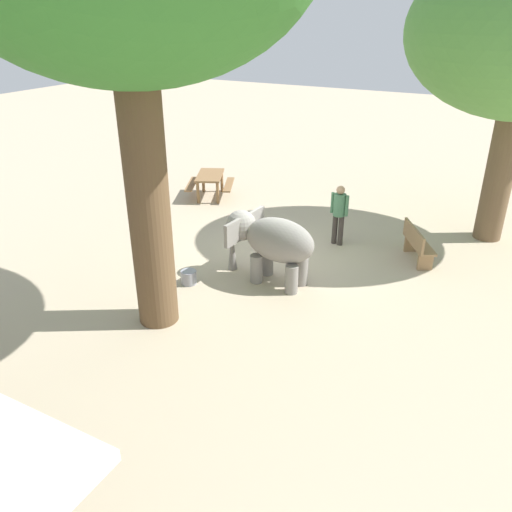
{
  "coord_description": "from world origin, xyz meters",
  "views": [
    {
      "loc": [
        -5.11,
        10.49,
        5.7
      ],
      "look_at": [
        -0.35,
        1.54,
        0.8
      ],
      "focal_mm": 36.05,
      "sensor_mm": 36.0,
      "label": 1
    }
  ],
  "objects": [
    {
      "name": "picnic_table_near",
      "position": [
        3.91,
        -3.23,
        0.59
      ],
      "size": [
        1.98,
        1.99,
        0.78
      ],
      "rotation": [
        0.0,
        0.0,
        5.15
      ],
      "color": "olive",
      "rests_on": "ground_plane"
    },
    {
      "name": "ground_plane",
      "position": [
        0.0,
        0.0,
        0.0
      ],
      "size": [
        60.0,
        60.0,
        0.0
      ],
      "primitive_type": "plane",
      "color": "#BAA88C"
    },
    {
      "name": "elephant",
      "position": [
        -0.46,
        1.06,
        1.0
      ],
      "size": [
        2.28,
        1.53,
        1.57
      ],
      "rotation": [
        0.0,
        0.0,
        6.2
      ],
      "color": "gray",
      "rests_on": "ground_plane"
    },
    {
      "name": "feed_bucket",
      "position": [
        1.11,
        2.08,
        0.16
      ],
      "size": [
        0.36,
        0.36,
        0.32
      ],
      "primitive_type": "cylinder",
      "color": "gray",
      "rests_on": "ground_plane"
    },
    {
      "name": "wooden_bench",
      "position": [
        -3.2,
        -1.59,
        0.47
      ],
      "size": [
        1.06,
        1.41,
        0.88
      ],
      "rotation": [
        0.0,
        0.0,
        2.1
      ],
      "color": "#9E7A51",
      "rests_on": "ground_plane"
    },
    {
      "name": "person_handler",
      "position": [
        -1.13,
        -1.6,
        0.95
      ],
      "size": [
        0.5,
        0.32,
        1.62
      ],
      "rotation": [
        0.0,
        0.0,
        1.41
      ],
      "color": "#3F3833",
      "rests_on": "ground_plane"
    }
  ]
}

